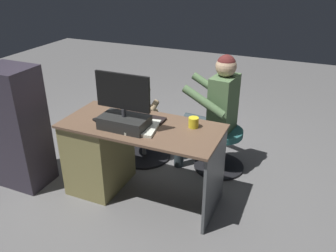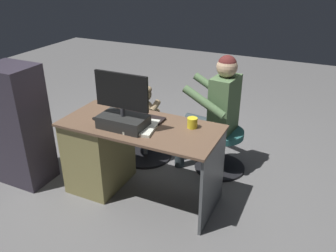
{
  "view_description": "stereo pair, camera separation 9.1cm",
  "coord_description": "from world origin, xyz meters",
  "px_view_note": "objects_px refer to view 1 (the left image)",
  "views": [
    {
      "loc": [
        -1.23,
        2.59,
        1.97
      ],
      "look_at": [
        -0.1,
        -0.04,
        0.57
      ],
      "focal_mm": 37.17,
      "sensor_mm": 36.0,
      "label": 1
    },
    {
      "loc": [
        -1.32,
        2.56,
        1.97
      ],
      "look_at": [
        -0.1,
        -0.04,
        0.57
      ],
      "focal_mm": 37.17,
      "sensor_mm": 36.0,
      "label": 2
    }
  ],
  "objects_px": {
    "teddy_bear": "(143,105)",
    "visitor_chair": "(220,146)",
    "tv_remote": "(101,118)",
    "person": "(214,105)",
    "desk": "(108,151)",
    "keyboard": "(141,118)",
    "cup": "(194,122)",
    "monitor": "(124,114)",
    "computer_mouse": "(111,111)",
    "office_chair_teddy": "(144,137)"
  },
  "relations": [
    {
      "from": "teddy_bear",
      "to": "visitor_chair",
      "type": "height_order",
      "value": "teddy_bear"
    },
    {
      "from": "monitor",
      "to": "tv_remote",
      "type": "bearing_deg",
      "value": -15.59
    },
    {
      "from": "desk",
      "to": "office_chair_teddy",
      "type": "relative_size",
      "value": 2.36
    },
    {
      "from": "cup",
      "to": "teddy_bear",
      "type": "distance_m",
      "value": 0.89
    },
    {
      "from": "monitor",
      "to": "office_chair_teddy",
      "type": "height_order",
      "value": "monitor"
    },
    {
      "from": "desk",
      "to": "cup",
      "type": "height_order",
      "value": "cup"
    },
    {
      "from": "tv_remote",
      "to": "visitor_chair",
      "type": "bearing_deg",
      "value": -116.5
    },
    {
      "from": "keyboard",
      "to": "visitor_chair",
      "type": "xyz_separation_m",
      "value": [
        -0.56,
        -0.61,
        -0.46
      ]
    },
    {
      "from": "tv_remote",
      "to": "person",
      "type": "distance_m",
      "value": 1.08
    },
    {
      "from": "cup",
      "to": "visitor_chair",
      "type": "height_order",
      "value": "cup"
    },
    {
      "from": "desk",
      "to": "keyboard",
      "type": "height_order",
      "value": "keyboard"
    },
    {
      "from": "computer_mouse",
      "to": "visitor_chair",
      "type": "bearing_deg",
      "value": -145.25
    },
    {
      "from": "monitor",
      "to": "office_chair_teddy",
      "type": "relative_size",
      "value": 0.82
    },
    {
      "from": "office_chair_teddy",
      "to": "visitor_chair",
      "type": "height_order",
      "value": "same"
    },
    {
      "from": "desk",
      "to": "keyboard",
      "type": "relative_size",
      "value": 3.21
    },
    {
      "from": "tv_remote",
      "to": "teddy_bear",
      "type": "relative_size",
      "value": 0.4
    },
    {
      "from": "visitor_chair",
      "to": "person",
      "type": "height_order",
      "value": "person"
    },
    {
      "from": "cup",
      "to": "tv_remote",
      "type": "height_order",
      "value": "cup"
    },
    {
      "from": "desk",
      "to": "office_chair_teddy",
      "type": "distance_m",
      "value": 0.64
    },
    {
      "from": "desk",
      "to": "visitor_chair",
      "type": "height_order",
      "value": "desk"
    },
    {
      "from": "keyboard",
      "to": "office_chair_teddy",
      "type": "relative_size",
      "value": 0.73
    },
    {
      "from": "desk",
      "to": "computer_mouse",
      "type": "distance_m",
      "value": 0.37
    },
    {
      "from": "monitor",
      "to": "cup",
      "type": "xyz_separation_m",
      "value": [
        -0.51,
        -0.24,
        -0.08
      ]
    },
    {
      "from": "tv_remote",
      "to": "person",
      "type": "xyz_separation_m",
      "value": [
        -0.79,
        -0.74,
        -0.03
      ]
    },
    {
      "from": "office_chair_teddy",
      "to": "keyboard",
      "type": "bearing_deg",
      "value": 116.17
    },
    {
      "from": "monitor",
      "to": "tv_remote",
      "type": "xyz_separation_m",
      "value": [
        0.28,
        -0.08,
        -0.12
      ]
    },
    {
      "from": "monitor",
      "to": "office_chair_teddy",
      "type": "distance_m",
      "value": 0.96
    },
    {
      "from": "keyboard",
      "to": "tv_remote",
      "type": "relative_size",
      "value": 2.8
    },
    {
      "from": "desk",
      "to": "teddy_bear",
      "type": "bearing_deg",
      "value": -94.27
    },
    {
      "from": "cup",
      "to": "visitor_chair",
      "type": "relative_size",
      "value": 0.17
    },
    {
      "from": "cup",
      "to": "tv_remote",
      "type": "distance_m",
      "value": 0.8
    },
    {
      "from": "keyboard",
      "to": "computer_mouse",
      "type": "xyz_separation_m",
      "value": [
        0.31,
        -0.01,
        0.01
      ]
    },
    {
      "from": "teddy_bear",
      "to": "visitor_chair",
      "type": "xyz_separation_m",
      "value": [
        -0.81,
        -0.09,
        -0.34
      ]
    },
    {
      "from": "keyboard",
      "to": "person",
      "type": "xyz_separation_m",
      "value": [
        -0.47,
        -0.6,
        -0.03
      ]
    },
    {
      "from": "keyboard",
      "to": "office_chair_teddy",
      "type": "bearing_deg",
      "value": -63.83
    },
    {
      "from": "office_chair_teddy",
      "to": "computer_mouse",
      "type": "bearing_deg",
      "value": 83.44
    },
    {
      "from": "computer_mouse",
      "to": "keyboard",
      "type": "bearing_deg",
      "value": 178.58
    },
    {
      "from": "computer_mouse",
      "to": "desk",
      "type": "bearing_deg",
      "value": 94.84
    },
    {
      "from": "visitor_chair",
      "to": "monitor",
      "type": "bearing_deg",
      "value": 54.0
    },
    {
      "from": "cup",
      "to": "office_chair_teddy",
      "type": "height_order",
      "value": "cup"
    },
    {
      "from": "teddy_bear",
      "to": "computer_mouse",
      "type": "bearing_deg",
      "value": 83.61
    },
    {
      "from": "desk",
      "to": "visitor_chair",
      "type": "bearing_deg",
      "value": -139.87
    },
    {
      "from": "tv_remote",
      "to": "visitor_chair",
      "type": "height_order",
      "value": "tv_remote"
    },
    {
      "from": "teddy_bear",
      "to": "visitor_chair",
      "type": "bearing_deg",
      "value": -173.91
    },
    {
      "from": "office_chair_teddy",
      "to": "cup",
      "type": "bearing_deg",
      "value": 145.79
    },
    {
      "from": "teddy_bear",
      "to": "person",
      "type": "relative_size",
      "value": 0.32
    },
    {
      "from": "computer_mouse",
      "to": "cup",
      "type": "distance_m",
      "value": 0.78
    },
    {
      "from": "desk",
      "to": "visitor_chair",
      "type": "xyz_separation_m",
      "value": [
        -0.86,
        -0.72,
        -0.12
      ]
    },
    {
      "from": "monitor",
      "to": "tv_remote",
      "type": "relative_size",
      "value": 3.11
    },
    {
      "from": "monitor",
      "to": "cup",
      "type": "distance_m",
      "value": 0.57
    }
  ]
}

